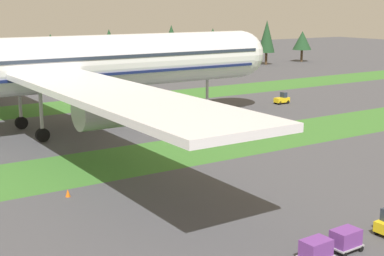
% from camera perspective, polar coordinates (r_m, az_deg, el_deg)
% --- Properties ---
extents(grass_strip_near, '(320.00, 11.64, 0.01)m').
position_cam_1_polar(grass_strip_near, '(64.88, -0.16, -2.24)').
color(grass_strip_near, '#3D752D').
rests_on(grass_strip_near, ground).
extents(grass_strip_far, '(320.00, 11.64, 0.01)m').
position_cam_1_polar(grass_strip_far, '(95.74, -11.79, 2.26)').
color(grass_strip_far, '#3D752D').
rests_on(grass_strip_far, ground).
extents(airliner, '(70.37, 86.29, 24.88)m').
position_cam_1_polar(airliner, '(74.51, -14.63, 6.23)').
color(airliner, white).
rests_on(airliner, ground).
extents(cargo_dolly_lead, '(2.25, 1.57, 1.55)m').
position_cam_1_polar(cargo_dolly_lead, '(40.00, 15.38, -10.79)').
color(cargo_dolly_lead, '#A3A3A8').
rests_on(cargo_dolly_lead, ground).
extents(cargo_dolly_second, '(2.25, 1.57, 1.55)m').
position_cam_1_polar(cargo_dolly_second, '(37.96, 12.51, -11.93)').
color(cargo_dolly_second, '#A3A3A8').
rests_on(cargo_dolly_second, ground).
extents(pushback_tractor, '(2.60, 1.30, 1.97)m').
position_cam_1_polar(pushback_tractor, '(96.56, 9.17, 2.93)').
color(pushback_tractor, yellow).
rests_on(pushback_tractor, ground).
extents(taxiway_marker_1, '(0.44, 0.44, 0.69)m').
position_cam_1_polar(taxiway_marker_1, '(50.37, -12.54, -6.48)').
color(taxiway_marker_1, orange).
rests_on(taxiway_marker_1, ground).
extents(distant_tree_line, '(174.30, 10.03, 12.43)m').
position_cam_1_polar(distant_tree_line, '(126.26, -17.36, 7.55)').
color(distant_tree_line, '#4C3823').
rests_on(distant_tree_line, ground).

